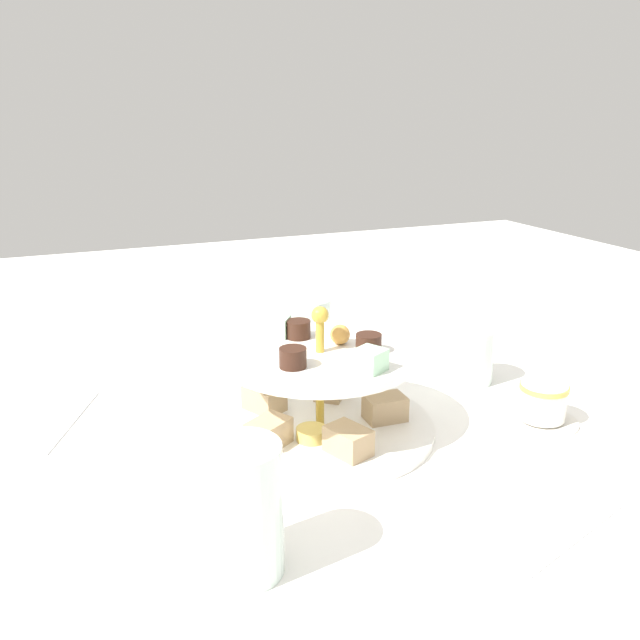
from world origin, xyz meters
The scene contains 8 objects.
ground_plane centered at (0.00, 0.00, 0.00)m, with size 2.40×2.40×0.00m, color white.
tiered_serving_stand centered at (0.00, 0.00, 0.04)m, with size 0.27×0.27×0.16m.
water_glass_tall_right centered at (0.21, -0.16, 0.06)m, with size 0.07×0.07×0.12m, color silver.
water_glass_short_left centered at (-0.06, 0.25, 0.04)m, with size 0.06×0.06×0.08m, color silver.
teacup_with_saucer centered at (0.09, 0.26, 0.02)m, with size 0.09×0.09×0.05m.
butter_knife_left centered at (-0.14, -0.28, 0.00)m, with size 0.17×0.01×0.00m, color silver.
butter_knife_right centered at (0.28, 0.14, 0.00)m, with size 0.17×0.01×0.00m, color silver.
water_glass_mid_back centered at (-0.22, 0.08, 0.05)m, with size 0.06×0.06×0.10m, color silver.
Camera 1 is at (0.67, -0.28, 0.37)m, focal length 37.37 mm.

